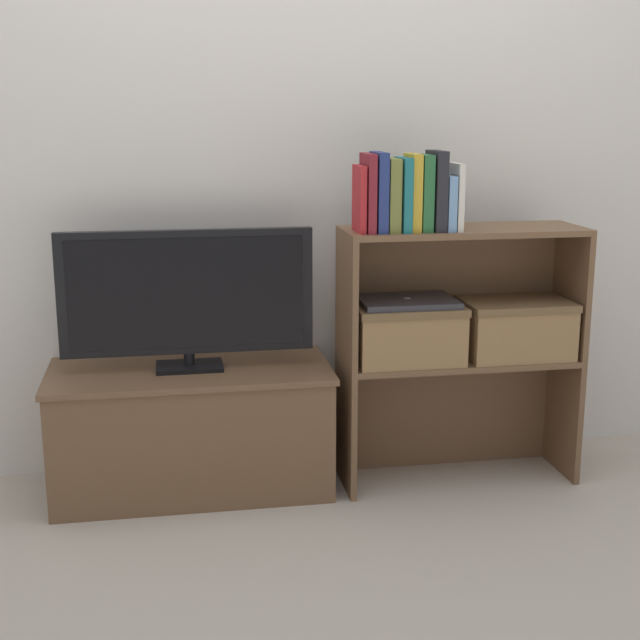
# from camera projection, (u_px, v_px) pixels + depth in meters

# --- Properties ---
(ground_plane) EXTENTS (16.00, 16.00, 0.00)m
(ground_plane) POSITION_uv_depth(u_px,v_px,m) (327.00, 504.00, 2.94)
(ground_plane) COLOR #BCB2A3
(wall_back) EXTENTS (10.00, 0.05, 2.40)m
(wall_back) POSITION_uv_depth(u_px,v_px,m) (305.00, 129.00, 3.09)
(wall_back) COLOR silver
(wall_back) RESTS_ON ground_plane
(tv_stand) EXTENTS (0.94, 0.44, 0.43)m
(tv_stand) POSITION_uv_depth(u_px,v_px,m) (192.00, 429.00, 3.01)
(tv_stand) COLOR brown
(tv_stand) RESTS_ON ground_plane
(tv) EXTENTS (0.83, 0.14, 0.46)m
(tv) POSITION_uv_depth(u_px,v_px,m) (187.00, 295.00, 2.91)
(tv) COLOR black
(tv) RESTS_ON tv_stand
(bookshelf_lower_tier) EXTENTS (0.81, 0.29, 0.44)m
(bookshelf_lower_tier) POSITION_uv_depth(u_px,v_px,m) (452.00, 397.00, 3.14)
(bookshelf_lower_tier) COLOR brown
(bookshelf_lower_tier) RESTS_ON ground_plane
(bookshelf_upper_tier) EXTENTS (0.81, 0.29, 0.44)m
(bookshelf_upper_tier) POSITION_uv_depth(u_px,v_px,m) (456.00, 274.00, 3.04)
(bookshelf_upper_tier) COLOR brown
(bookshelf_upper_tier) RESTS_ON bookshelf_lower_tier
(book_crimson) EXTENTS (0.02, 0.13, 0.21)m
(book_crimson) POSITION_uv_depth(u_px,v_px,m) (359.00, 199.00, 2.82)
(book_crimson) COLOR #B22328
(book_crimson) RESTS_ON bookshelf_upper_tier
(book_maroon) EXTENTS (0.03, 0.15, 0.25)m
(book_maroon) POSITION_uv_depth(u_px,v_px,m) (368.00, 193.00, 2.82)
(book_maroon) COLOR maroon
(book_maroon) RESTS_ON bookshelf_upper_tier
(book_navy) EXTENTS (0.03, 0.15, 0.25)m
(book_navy) POSITION_uv_depth(u_px,v_px,m) (379.00, 192.00, 2.83)
(book_navy) COLOR navy
(book_navy) RESTS_ON bookshelf_upper_tier
(book_olive) EXTENTS (0.04, 0.13, 0.23)m
(book_olive) POSITION_uv_depth(u_px,v_px,m) (391.00, 195.00, 2.84)
(book_olive) COLOR olive
(book_olive) RESTS_ON bookshelf_upper_tier
(book_teal) EXTENTS (0.03, 0.15, 0.23)m
(book_teal) POSITION_uv_depth(u_px,v_px,m) (403.00, 195.00, 2.85)
(book_teal) COLOR #1E7075
(book_teal) RESTS_ON bookshelf_upper_tier
(book_mustard) EXTENTS (0.03, 0.13, 0.25)m
(book_mustard) POSITION_uv_depth(u_px,v_px,m) (412.00, 192.00, 2.85)
(book_mustard) COLOR gold
(book_mustard) RESTS_ON bookshelf_upper_tier
(book_forest) EXTENTS (0.03, 0.13, 0.24)m
(book_forest) POSITION_uv_depth(u_px,v_px,m) (424.00, 193.00, 2.86)
(book_forest) COLOR #286638
(book_forest) RESTS_ON bookshelf_upper_tier
(book_charcoal) EXTENTS (0.04, 0.14, 0.25)m
(book_charcoal) POSITION_uv_depth(u_px,v_px,m) (436.00, 191.00, 2.86)
(book_charcoal) COLOR #232328
(book_charcoal) RESTS_ON bookshelf_upper_tier
(book_skyblue) EXTENTS (0.03, 0.14, 0.18)m
(book_skyblue) POSITION_uv_depth(u_px,v_px,m) (446.00, 203.00, 2.88)
(book_skyblue) COLOR #709ECC
(book_skyblue) RESTS_ON bookshelf_upper_tier
(book_ivory) EXTENTS (0.02, 0.14, 0.21)m
(book_ivory) POSITION_uv_depth(u_px,v_px,m) (455.00, 197.00, 2.88)
(book_ivory) COLOR silver
(book_ivory) RESTS_ON bookshelf_upper_tier
(storage_basket_left) EXTENTS (0.36, 0.25, 0.19)m
(storage_basket_left) POSITION_uv_depth(u_px,v_px,m) (406.00, 330.00, 2.98)
(storage_basket_left) COLOR #937047
(storage_basket_left) RESTS_ON bookshelf_lower_tier
(storage_basket_right) EXTENTS (0.36, 0.25, 0.19)m
(storage_basket_right) POSITION_uv_depth(u_px,v_px,m) (515.00, 325.00, 3.05)
(storage_basket_right) COLOR #937047
(storage_basket_right) RESTS_ON bookshelf_lower_tier
(laptop) EXTENTS (0.32, 0.23, 0.02)m
(laptop) POSITION_uv_depth(u_px,v_px,m) (407.00, 301.00, 2.96)
(laptop) COLOR #2D2D33
(laptop) RESTS_ON storage_basket_left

